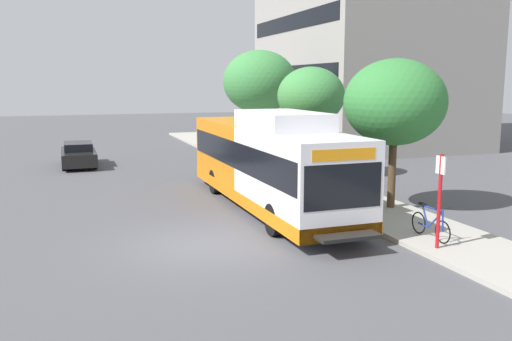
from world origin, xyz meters
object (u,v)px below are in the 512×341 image
street_tree_mid_block (311,96)px  bicycle_parked (430,224)px  transit_bus (268,163)px  parked_car_far_lane (78,154)px  street_tree_far_block (260,82)px  bus_stop_sign_pole (440,194)px  street_tree_near_stop (395,103)px

street_tree_mid_block → bicycle_parked: bearing=-97.0°
transit_bus → bicycle_parked: 6.53m
parked_car_far_lane → street_tree_far_block: bearing=1.1°
bus_stop_sign_pole → parked_car_far_lane: bearing=114.0°
bus_stop_sign_pole → street_tree_mid_block: 12.27m
street_tree_far_block → street_tree_near_stop: bearing=-91.7°
street_tree_near_stop → street_tree_mid_block: 7.24m
transit_bus → bus_stop_sign_pole: size_ratio=4.71×
bicycle_parked → street_tree_mid_block: bearing=83.0°
bus_stop_sign_pole → street_tree_far_block: size_ratio=0.40×
transit_bus → street_tree_far_block: size_ratio=1.90×
street_tree_far_block → parked_car_far_lane: size_ratio=1.44×
transit_bus → street_tree_mid_block: 7.16m
transit_bus → bus_stop_sign_pole: 7.04m
bus_stop_sign_pole → street_tree_near_stop: size_ratio=0.49×
bus_stop_sign_pole → street_tree_near_stop: bearing=71.0°
street_tree_mid_block → street_tree_far_block: street_tree_far_block is taller
bus_stop_sign_pole → street_tree_near_stop: (1.61, 4.68, 2.27)m
street_tree_far_block → parked_car_far_lane: bearing=-178.9°
street_tree_near_stop → parked_car_far_lane: size_ratio=1.18×
transit_bus → parked_car_far_lane: (-6.32, 13.10, -1.04)m
transit_bus → bicycle_parked: (2.86, -5.76, -1.14)m
parked_car_far_lane → street_tree_near_stop: bearing=-55.4°
transit_bus → parked_car_far_lane: bearing=115.7°
transit_bus → bicycle_parked: size_ratio=6.96×
bicycle_parked → street_tree_near_stop: size_ratio=0.33×
transit_bus → street_tree_near_stop: bearing=-25.3°
transit_bus → bus_stop_sign_pole: transit_bus is taller
street_tree_far_block → bus_stop_sign_pole: bearing=-95.9°
street_tree_near_stop → street_tree_far_block: bearing=88.3°
transit_bus → street_tree_mid_block: (4.22, 5.32, 2.28)m
street_tree_mid_block → parked_car_far_lane: street_tree_mid_block is taller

